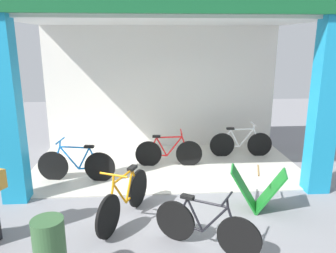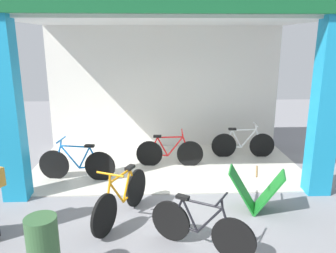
{
  "view_description": "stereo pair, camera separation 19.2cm",
  "coord_description": "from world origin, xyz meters",
  "views": [
    {
      "loc": [
        -0.47,
        -5.77,
        2.88
      ],
      "look_at": [
        0.0,
        0.76,
        1.15
      ],
      "focal_mm": 35.41,
      "sensor_mm": 36.0,
      "label": 1
    },
    {
      "loc": [
        -0.27,
        -5.78,
        2.88
      ],
      "look_at": [
        0.0,
        0.76,
        1.15
      ],
      "focal_mm": 35.41,
      "sensor_mm": 36.0,
      "label": 2
    }
  ],
  "objects": [
    {
      "name": "ground_plane",
      "position": [
        0.0,
        0.0,
        0.0
      ],
      "size": [
        20.22,
        20.22,
        0.0
      ],
      "primitive_type": "plane",
      "color": "gray",
      "rests_on": "ground"
    },
    {
      "name": "shop_facade",
      "position": [
        0.0,
        1.65,
        2.13
      ],
      "size": [
        6.31,
        3.35,
        3.93
      ],
      "color": "beige",
      "rests_on": "ground"
    },
    {
      "name": "bicycle_inside_0",
      "position": [
        0.06,
        1.47,
        0.34
      ],
      "size": [
        1.55,
        0.43,
        0.85
      ],
      "color": "black",
      "rests_on": "ground"
    },
    {
      "name": "bicycle_inside_1",
      "position": [
        -1.9,
        0.77,
        0.36
      ],
      "size": [
        1.62,
        0.45,
        0.89
      ],
      "color": "black",
      "rests_on": "ground"
    },
    {
      "name": "bicycle_inside_2",
      "position": [
        1.92,
        2.0,
        0.34
      ],
      "size": [
        1.57,
        0.43,
        0.86
      ],
      "color": "black",
      "rests_on": "ground"
    },
    {
      "name": "bicycle_parked_0",
      "position": [
        -0.82,
        -0.84,
        0.37
      ],
      "size": [
        0.74,
        1.56,
        0.93
      ],
      "color": "black",
      "rests_on": "ground"
    },
    {
      "name": "bicycle_parked_1",
      "position": [
        0.35,
        -1.71,
        0.34
      ],
      "size": [
        1.35,
        0.86,
        0.86
      ],
      "color": "black",
      "rests_on": "ground"
    },
    {
      "name": "sandwich_board_sign",
      "position": [
        1.44,
        -0.65,
        0.37
      ],
      "size": [
        1.01,
        0.72,
        0.75
      ],
      "color": "#197226",
      "rests_on": "ground"
    }
  ]
}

